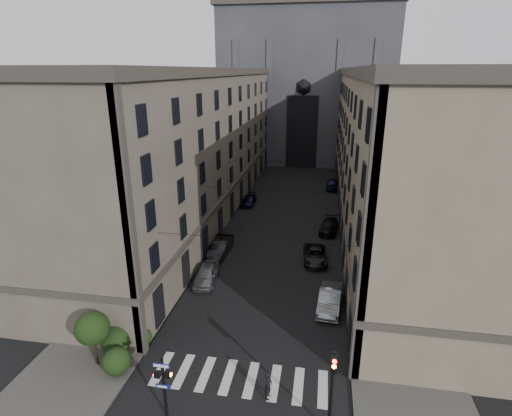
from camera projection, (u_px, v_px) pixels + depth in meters
The scene contains 19 objects.
sidewalk_left at pixel (212, 209), 55.95m from camera, with size 7.00×80.00×0.15m, color #383533.
sidewalk_right at pixel (366, 218), 52.58m from camera, with size 7.00×80.00×0.15m, color #383533.
zebra_crossing at pixel (240, 378), 25.43m from camera, with size 11.00×3.20×0.01m, color beige.
building_left at pixel (189, 143), 53.38m from camera, with size 13.60×60.60×18.85m.
building_right at pixel (398, 149), 49.07m from camera, with size 13.60×60.60×18.85m.
gothic_tower at pixel (307, 74), 84.72m from camera, with size 35.00×23.00×58.00m.
pedestrian_signal_left at pixel (163, 382), 21.97m from camera, with size 1.02×0.38×4.00m.
traffic_light_right at pixel (332, 383), 20.59m from camera, with size 0.34×0.50×5.20m.
shrub_cluster at pixel (110, 340), 26.24m from camera, with size 3.90×4.40×3.90m.
tram_wires at pixel (288, 163), 51.57m from camera, with size 14.00×60.00×0.43m.
car_left_near at pixel (206, 275), 36.68m from camera, with size 1.85×4.61×1.57m, color slate.
car_left_midnear at pixel (220, 249), 41.99m from camera, with size 1.62×4.63×1.53m, color black.
car_left_midfar at pixel (220, 244), 43.49m from camera, with size 2.18×4.72×1.31m, color black.
car_left_far at pixel (249, 200), 57.93m from camera, with size 1.86×4.57×1.33m, color black.
car_right_near at pixel (330, 299), 32.67m from camera, with size 1.74×4.99×1.65m, color gray.
car_right_midnear at pixel (315, 255), 40.76m from camera, with size 2.31×5.02×1.40m, color black.
car_right_midfar at pixel (329, 226), 48.15m from camera, with size 1.97×4.85×1.41m, color black.
car_right_far at pixel (333, 184), 65.44m from camera, with size 1.93×4.80×1.64m, color black.
pedestrian at pixel (268, 385), 23.62m from camera, with size 0.67×0.44×1.85m, color black.
Camera 1 is at (4.51, -14.99, 18.60)m, focal length 28.00 mm.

